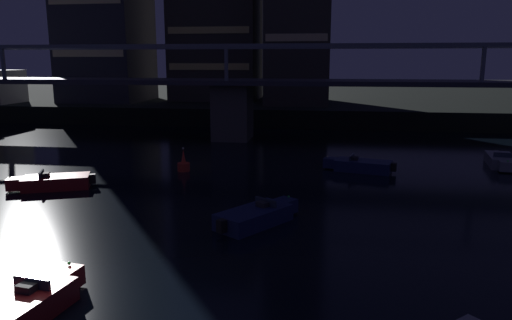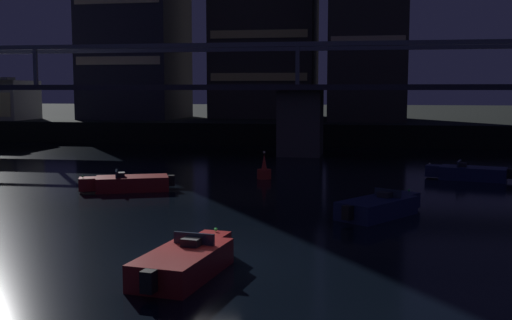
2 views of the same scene
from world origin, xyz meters
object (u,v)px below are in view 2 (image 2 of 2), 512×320
Objects in this scene: speedboat_near_right at (380,207)px; channel_buoy at (264,171)px; speedboat_near_center at (186,261)px; tower_west_tall at (265,16)px; river_bridge at (301,102)px; speedboat_mid_left at (128,183)px; speedboat_mid_right at (469,173)px.

channel_buoy is (-6.89, 10.65, 0.06)m from speedboat_near_right.
speedboat_near_center is 2.97× the size of channel_buoy.
channel_buoy is at bearing -81.13° from tower_west_tall.
tower_west_tall is 14.05× the size of channel_buoy.
speedboat_near_right is (6.09, -25.46, -4.13)m from river_bridge.
speedboat_near_right is 14.40m from speedboat_mid_left.
tower_west_tall reaches higher than speedboat_near_center.
channel_buoy reaches higher than speedboat_mid_left.
speedboat_near_center is 1.03× the size of speedboat_mid_left.
speedboat_near_right is at bearing -19.32° from speedboat_mid_left.
speedboat_near_center is at bearing -83.38° from tower_west_tall.
channel_buoy reaches higher than speedboat_near_right.
speedboat_mid_left is 8.92m from channel_buoy.
speedboat_mid_left is (-0.86, -43.31, -13.99)m from tower_west_tall.
tower_west_tall is (-6.63, 22.61, 9.87)m from river_bridge.
tower_west_tall is at bearing 96.62° from speedboat_near_center.
channel_buoy is (-0.79, -14.81, -4.06)m from river_bridge.
speedboat_near_center is 20.66m from channel_buoy.
speedboat_near_right is (12.73, -48.08, -13.99)m from tower_west_tall.
channel_buoy is at bearing -93.07° from river_bridge.
channel_buoy reaches higher than speedboat_near_center.
river_bridge is at bearing 132.45° from speedboat_mid_right.
speedboat_mid_right is at bearing -47.55° from river_bridge.
speedboat_near_right is 0.94× the size of speedboat_mid_left.
speedboat_near_center is 1.10× the size of speedboat_near_right.
speedboat_mid_left is at bearing -158.29° from speedboat_mid_right.
tower_west_tall is at bearing 106.34° from river_bridge.
speedboat_mid_right is (11.88, -12.99, -4.13)m from river_bridge.
speedboat_near_right is (5.99, 9.98, 0.00)m from speedboat_near_center.
speedboat_near_center and speedboat_mid_right have the same top height.
speedboat_mid_right is (11.78, 22.46, 0.00)m from speedboat_near_center.
river_bridge is 18.66× the size of speedboat_mid_right.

